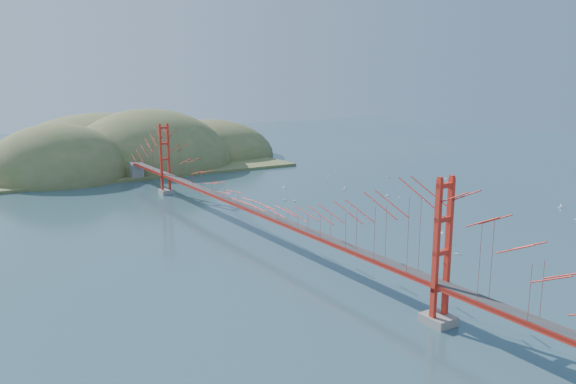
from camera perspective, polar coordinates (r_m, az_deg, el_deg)
ground at (r=69.01m, az=-3.58°, el=-4.39°), size 320.00×320.00×0.00m
bridge at (r=67.60m, az=-3.72°, el=1.37°), size 2.20×94.40×12.00m
far_headlands at (r=132.65m, az=-17.12°, el=2.76°), size 84.00×58.00×25.00m
sailboat_4 at (r=98.44m, az=5.78°, el=0.44°), size 0.64×0.64×0.67m
sailboat_3 at (r=87.62m, az=0.64°, el=-0.86°), size 0.59×0.59×0.66m
sailboat_1 at (r=92.78m, az=10.03°, el=-0.36°), size 0.53×0.53×0.57m
sailboat_8 at (r=91.79m, az=11.22°, el=-0.53°), size 0.51×0.51×0.58m
sailboat_11 at (r=92.62m, az=25.96°, el=-1.36°), size 0.66×0.66×0.72m
sailboat_9 at (r=111.97m, az=15.77°, el=1.39°), size 0.42×0.49×0.57m
sailboat_7 at (r=96.74m, az=5.63°, el=0.25°), size 0.60×0.60×0.63m
sailboat_5 at (r=85.49m, az=27.25°, el=-2.46°), size 0.61×0.62×0.69m
sailboat_0 at (r=72.23m, az=15.40°, el=-3.96°), size 0.53×0.53×0.59m
sailboat_12 at (r=97.92m, az=-0.43°, el=0.45°), size 0.62×0.50×0.72m
sailboat_16 at (r=88.37m, az=-0.36°, el=-0.76°), size 0.60×0.60×0.63m
sailboat_10 at (r=64.20m, az=16.77°, el=-5.96°), size 0.52×0.52×0.57m
sailboat_17 at (r=109.03m, az=4.12°, el=1.53°), size 0.51×0.42×0.59m
sailboat_extra_0 at (r=110.58m, az=10.04°, el=1.53°), size 0.57×0.57×0.60m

